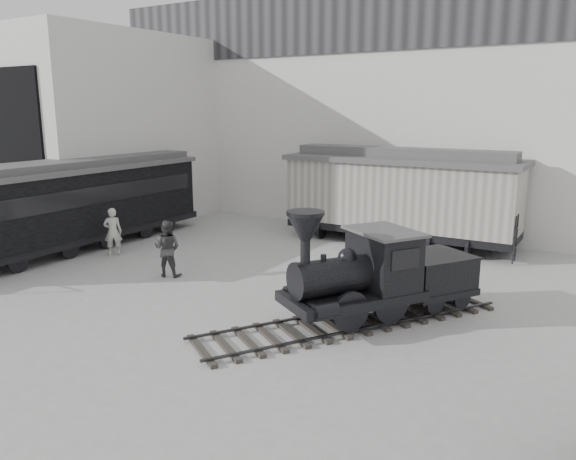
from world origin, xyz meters
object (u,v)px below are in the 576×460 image
Objects in this scene: locomotive at (373,279)px; passenger_coach at (79,203)px; visitor_b at (167,248)px; boxcar at (401,194)px; visitor_a at (113,232)px.

passenger_coach is at bearing -152.40° from locomotive.
locomotive reaches higher than visitor_b.
visitor_b is (-4.92, -8.70, -1.13)m from boxcar.
locomotive is 0.67× the size of passenger_coach.
locomotive reaches higher than visitor_a.
locomotive is 13.30m from passenger_coach.
visitor_a is 0.97× the size of visitor_b.
locomotive is 11.28m from visitor_a.
visitor_b is at bearing 121.64° from visitor_a.
boxcar is 10.06m from visitor_b.
visitor_b is (-7.51, 0.05, -0.17)m from locomotive.
locomotive is at bearing -74.67° from boxcar.
visitor_a is (-11.23, 0.96, -0.20)m from locomotive.
locomotive is at bearing -5.78° from passenger_coach.
passenger_coach reaches higher than visitor_b.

